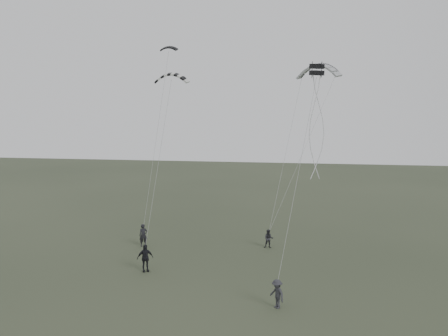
% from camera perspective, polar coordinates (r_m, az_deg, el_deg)
% --- Properties ---
extents(ground, '(140.00, 140.00, 0.00)m').
position_cam_1_polar(ground, '(31.11, -3.58, -13.92)').
color(ground, '#313927').
rests_on(ground, ground).
extents(flyer_left, '(0.83, 0.72, 1.91)m').
position_cam_1_polar(flyer_left, '(37.82, -10.48, -8.64)').
color(flyer_left, black).
rests_on(flyer_left, ground).
extents(flyer_right, '(0.79, 0.63, 1.57)m').
position_cam_1_polar(flyer_right, '(37.02, 5.86, -9.18)').
color(flyer_right, '#25252A').
rests_on(flyer_right, ground).
extents(flyer_center, '(1.24, 1.03, 1.98)m').
position_cam_1_polar(flyer_center, '(32.08, -10.27, -11.49)').
color(flyer_center, black).
rests_on(flyer_center, ground).
extents(flyer_far, '(1.20, 1.24, 1.70)m').
position_cam_1_polar(flyer_far, '(26.35, 6.93, -16.00)').
color(flyer_far, '#2A2A2F').
rests_on(flyer_far, ground).
extents(kite_dark_small, '(1.68, 0.75, 0.68)m').
position_cam_1_polar(kite_dark_small, '(42.45, -7.24, 15.38)').
color(kite_dark_small, black).
rests_on(kite_dark_small, flyer_left).
extents(kite_pale_large, '(4.35, 3.32, 1.90)m').
position_cam_1_polar(kite_pale_large, '(42.00, 12.23, 13.01)').
color(kite_pale_large, '#9C9FA1').
rests_on(kite_pale_large, flyer_right).
extents(kite_striped, '(2.78, 1.08, 1.24)m').
position_cam_1_polar(kite_striped, '(35.67, -6.89, 12.07)').
color(kite_striped, black).
rests_on(kite_striped, flyer_center).
extents(kite_box, '(1.06, 1.07, 0.81)m').
position_cam_1_polar(kite_box, '(30.97, 12.03, 12.46)').
color(kite_box, black).
rests_on(kite_box, flyer_far).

